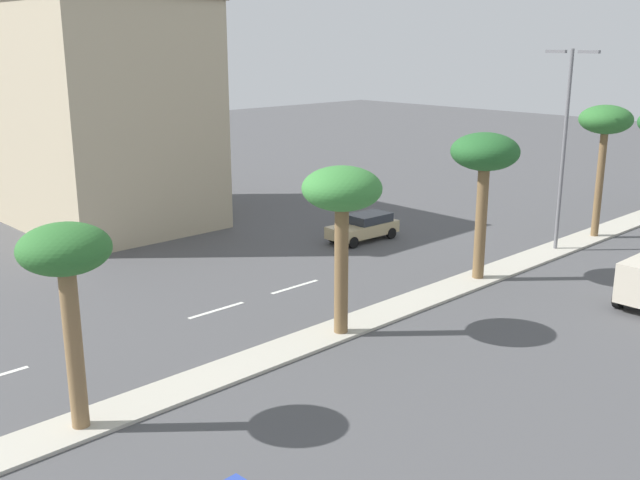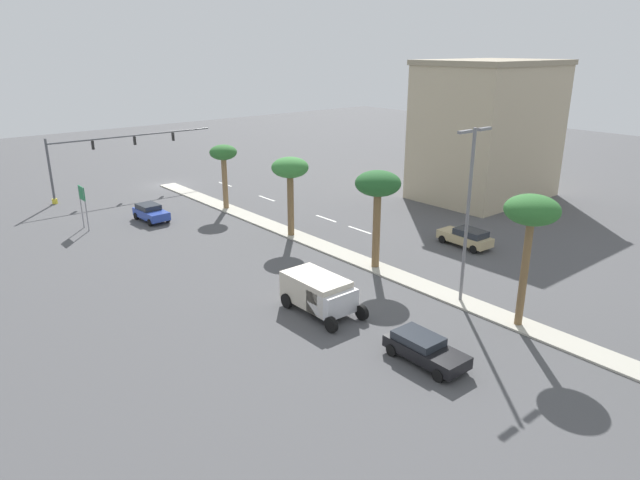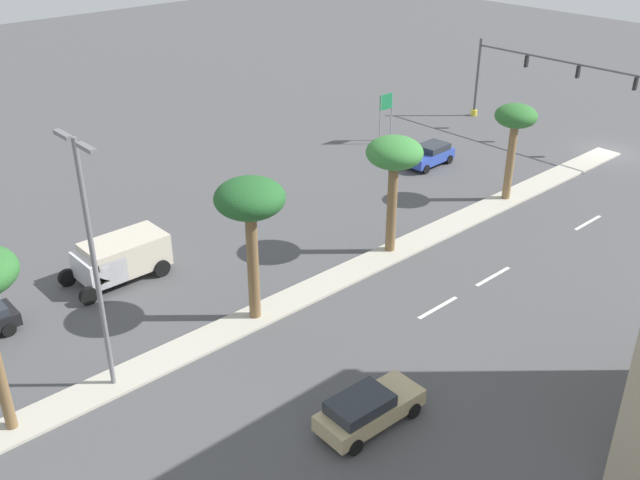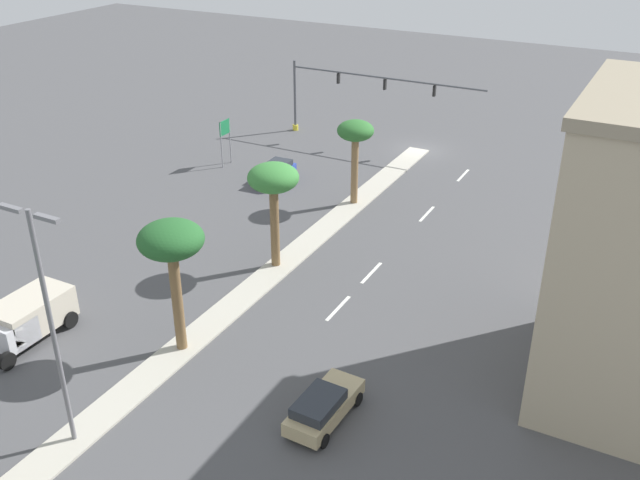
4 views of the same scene
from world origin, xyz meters
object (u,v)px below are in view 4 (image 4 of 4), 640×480
palm_tree_near (171,245)px  sedan_tan_front (323,406)px  palm_tree_trailing (355,135)px  palm_tree_outboard (273,182)px  traffic_signal_gantry (343,91)px  street_lamp_front (49,315)px  sedan_blue_outboard (276,172)px  directional_road_sign (225,133)px  box_truck (25,318)px

palm_tree_near → sedan_tan_front: (-8.71, 1.37, -5.10)m
palm_tree_trailing → palm_tree_outboard: size_ratio=0.94×
traffic_signal_gantry → street_lamp_front: bearing=100.3°
palm_tree_near → sedan_blue_outboard: 23.02m
palm_tree_trailing → sedan_tan_front: 23.70m
traffic_signal_gantry → palm_tree_outboard: palm_tree_outboard is taller
directional_road_sign → sedan_tan_front: directional_road_sign is taller
palm_tree_near → box_truck: palm_tree_near is taller
palm_tree_trailing → sedan_tan_front: size_ratio=1.39×
box_truck → palm_tree_near: bearing=-158.9°
palm_tree_near → street_lamp_front: size_ratio=0.66×
directional_road_sign → sedan_tan_front: (-21.43, 23.76, -1.94)m
box_truck → palm_tree_trailing: bearing=-107.9°
street_lamp_front → sedan_tan_front: 11.86m
traffic_signal_gantry → palm_tree_trailing: size_ratio=2.94×
box_truck → directional_road_sign: bearing=-78.5°
palm_tree_trailing → street_lamp_front: (-0.13, 27.54, 1.07)m
palm_tree_outboard → box_truck: (7.29, 12.47, -4.29)m
palm_tree_outboard → palm_tree_near: palm_tree_near is taller
palm_tree_outboard → palm_tree_near: 9.56m
sedan_tan_front → traffic_signal_gantry: bearing=-65.0°
sedan_blue_outboard → palm_tree_trailing: bearing=172.0°
directional_road_sign → box_truck: 25.87m
palm_tree_outboard → sedan_tan_front: palm_tree_outboard is taller
palm_tree_near → street_lamp_front: bearing=90.4°
palm_tree_outboard → box_truck: bearing=59.7°
palm_tree_near → box_truck: bearing=21.1°
sedan_tan_front → box_truck: box_truck is taller
sedan_tan_front → directional_road_sign: bearing=-47.9°
directional_road_sign → sedan_tan_front: size_ratio=0.86×
traffic_signal_gantry → sedan_tan_front: bearing=115.0°
palm_tree_outboard → sedan_blue_outboard: (7.05, -11.67, -4.73)m
traffic_signal_gantry → palm_tree_trailing: bearing=119.4°
palm_tree_trailing → palm_tree_outboard: palm_tree_outboard is taller
traffic_signal_gantry → directional_road_sign: (5.41, 10.60, -1.59)m
palm_tree_outboard → palm_tree_near: (-0.27, 9.55, 0.38)m
palm_tree_outboard → traffic_signal_gantry: bearing=-73.3°
directional_road_sign → sedan_tan_front: bearing=132.1°
traffic_signal_gantry → box_truck: size_ratio=3.44×
palm_tree_near → street_lamp_front: (-0.05, 7.35, 0.36)m
directional_road_sign → palm_tree_near: 25.94m
sedan_blue_outboard → sedan_tan_front: (-16.03, 22.59, 0.01)m
palm_tree_trailing → sedan_blue_outboard: palm_tree_trailing is taller
directional_road_sign → street_lamp_front: (-12.76, 29.73, 3.52)m
directional_road_sign → sedan_blue_outboard: (-5.40, 1.17, -1.94)m
directional_road_sign → palm_tree_trailing: 13.05m
box_truck → sedan_tan_front: bearing=-174.6°
palm_tree_outboard → street_lamp_front: 16.92m
traffic_signal_gantry → street_lamp_front: (-7.35, 40.33, 1.94)m
palm_tree_outboard → street_lamp_front: (-0.31, 16.90, 0.74)m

